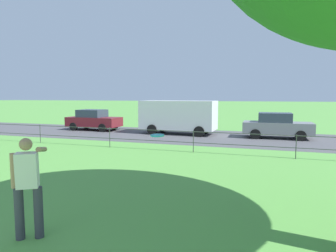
{
  "coord_description": "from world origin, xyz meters",
  "views": [
    {
      "loc": [
        5.39,
        -0.02,
        2.55
      ],
      "look_at": [
        2.46,
        8.54,
        1.64
      ],
      "focal_mm": 31.98,
      "sensor_mm": 36.0,
      "label": 1
    }
  ],
  "objects_px": {
    "frisbee": "(157,135)",
    "car_maroon_left": "(94,120)",
    "person_thrower": "(28,184)",
    "panel_van_right": "(178,115)",
    "car_grey_far_left": "(277,125)"
  },
  "relations": [
    {
      "from": "frisbee",
      "to": "car_maroon_left",
      "type": "relative_size",
      "value": 0.07
    },
    {
      "from": "person_thrower",
      "to": "car_maroon_left",
      "type": "distance_m",
      "value": 17.46
    },
    {
      "from": "frisbee",
      "to": "panel_van_right",
      "type": "height_order",
      "value": "panel_van_right"
    },
    {
      "from": "person_thrower",
      "to": "panel_van_right",
      "type": "relative_size",
      "value": 0.36
    },
    {
      "from": "person_thrower",
      "to": "car_maroon_left",
      "type": "height_order",
      "value": "person_thrower"
    },
    {
      "from": "panel_van_right",
      "to": "car_grey_far_left",
      "type": "distance_m",
      "value": 6.25
    },
    {
      "from": "person_thrower",
      "to": "frisbee",
      "type": "xyz_separation_m",
      "value": [
        1.99,
        1.25,
        0.81
      ]
    },
    {
      "from": "panel_van_right",
      "to": "person_thrower",
      "type": "bearing_deg",
      "value": -83.26
    },
    {
      "from": "person_thrower",
      "to": "frisbee",
      "type": "bearing_deg",
      "value": 32.2
    },
    {
      "from": "car_grey_far_left",
      "to": "person_thrower",
      "type": "bearing_deg",
      "value": -106.4
    },
    {
      "from": "car_grey_far_left",
      "to": "frisbee",
      "type": "bearing_deg",
      "value": -100.06
    },
    {
      "from": "frisbee",
      "to": "panel_van_right",
      "type": "relative_size",
      "value": 0.06
    },
    {
      "from": "person_thrower",
      "to": "car_grey_far_left",
      "type": "height_order",
      "value": "person_thrower"
    },
    {
      "from": "panel_van_right",
      "to": "car_grey_far_left",
      "type": "relative_size",
      "value": 1.25
    },
    {
      "from": "car_maroon_left",
      "to": "panel_van_right",
      "type": "distance_m",
      "value": 6.72
    }
  ]
}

